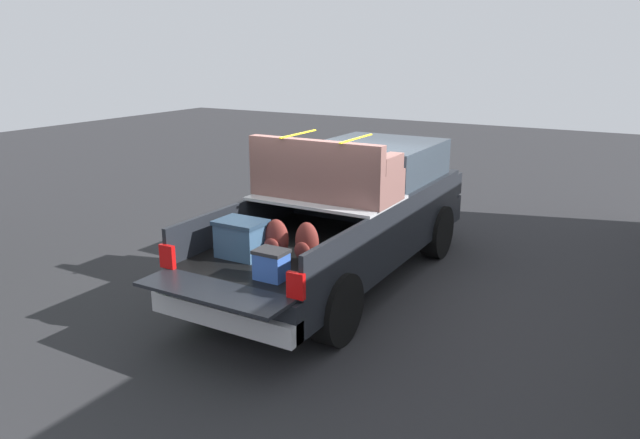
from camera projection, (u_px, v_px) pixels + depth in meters
name	position (u px, v px, depth m)	size (l,w,h in m)	color
ground_plane	(340.00, 280.00, 8.93)	(40.00, 40.00, 0.00)	#262628
pickup_truck	(352.00, 211.00, 8.98)	(6.05, 2.06, 2.23)	black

